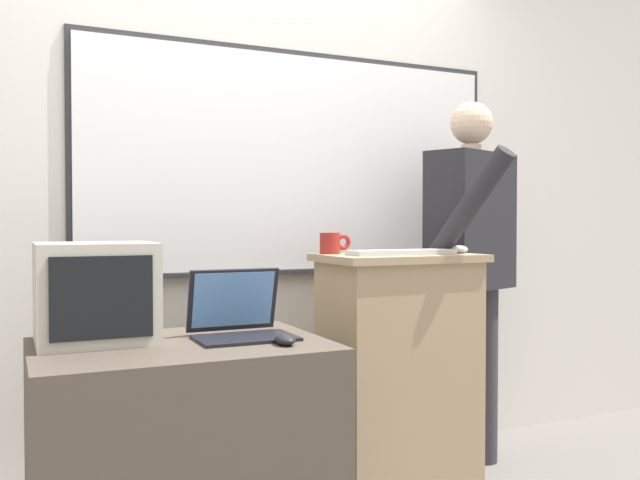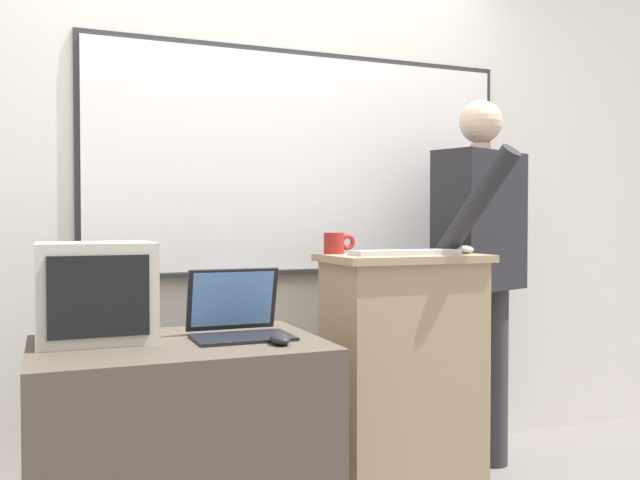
% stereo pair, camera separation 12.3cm
% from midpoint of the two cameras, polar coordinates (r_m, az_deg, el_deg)
% --- Properties ---
extents(back_wall, '(6.40, 0.17, 2.89)m').
position_cam_midpoint_polar(back_wall, '(3.18, -7.99, 6.77)').
color(back_wall, silver).
rests_on(back_wall, ground_plane).
extents(lectern_podium, '(0.64, 0.41, 1.02)m').
position_cam_midpoint_polar(lectern_podium, '(2.85, 5.36, -11.48)').
color(lectern_podium, tan).
rests_on(lectern_podium, ground_plane).
extents(side_desk, '(0.93, 0.66, 0.76)m').
position_cam_midpoint_polar(side_desk, '(2.36, -13.09, -17.59)').
color(side_desk, '#4C4238').
rests_on(side_desk, ground_plane).
extents(person_presenter, '(0.64, 0.68, 1.71)m').
position_cam_midpoint_polar(person_presenter, '(3.21, 11.59, -1.29)').
color(person_presenter, '#333338').
rests_on(person_presenter, ground_plane).
extents(laptop, '(0.33, 0.28, 0.23)m').
position_cam_midpoint_polar(laptop, '(2.36, -8.40, -6.30)').
color(laptop, black).
rests_on(laptop, side_desk).
extents(wireless_keyboard, '(0.45, 0.12, 0.02)m').
position_cam_midpoint_polar(wireless_keyboard, '(2.72, 5.62, -1.03)').
color(wireless_keyboard, silver).
rests_on(wireless_keyboard, lectern_podium).
extents(computer_mouse_by_laptop, '(0.06, 0.10, 0.03)m').
position_cam_midpoint_polar(computer_mouse_by_laptop, '(2.18, -4.61, -8.38)').
color(computer_mouse_by_laptop, black).
rests_on(computer_mouse_by_laptop, side_desk).
extents(computer_mouse_by_keyboard, '(0.06, 0.10, 0.03)m').
position_cam_midpoint_polar(computer_mouse_by_keyboard, '(2.89, 10.41, -0.77)').
color(computer_mouse_by_keyboard, silver).
rests_on(computer_mouse_by_keyboard, lectern_podium).
extents(crt_monitor, '(0.37, 0.35, 0.32)m').
position_cam_midpoint_polar(crt_monitor, '(2.34, -19.83, -4.18)').
color(crt_monitor, '#BCB7A8').
rests_on(crt_monitor, side_desk).
extents(coffee_mug, '(0.14, 0.08, 0.09)m').
position_cam_midpoint_polar(coffee_mug, '(2.79, -0.29, -0.27)').
color(coffee_mug, maroon).
rests_on(coffee_mug, lectern_podium).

